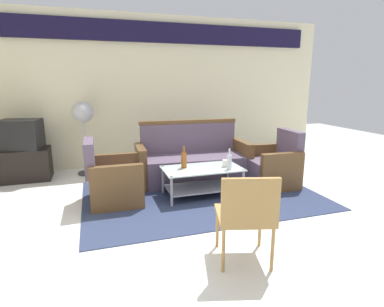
% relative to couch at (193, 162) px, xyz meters
% --- Properties ---
extents(ground_plane, '(14.00, 14.00, 0.00)m').
position_rel_couch_xyz_m(ground_plane, '(-0.07, -1.66, -0.32)').
color(ground_plane, white).
extents(wall_back, '(6.52, 0.19, 2.80)m').
position_rel_couch_xyz_m(wall_back, '(-0.07, 1.39, 1.16)').
color(wall_back, beige).
rests_on(wall_back, ground).
extents(rug, '(3.25, 2.18, 0.01)m').
position_rel_couch_xyz_m(rug, '(-0.09, -0.70, -0.31)').
color(rug, '#2D3856').
rests_on(rug, ground).
extents(couch, '(1.83, 0.82, 0.96)m').
position_rel_couch_xyz_m(couch, '(0.00, 0.00, 0.00)').
color(couch, '#5B4C60').
rests_on(couch, rug).
extents(armchair_left, '(0.71, 0.77, 0.85)m').
position_rel_couch_xyz_m(armchair_left, '(-1.30, -0.56, -0.03)').
color(armchair_left, '#5B4C60').
rests_on(armchair_left, rug).
extents(armchair_right, '(0.73, 0.79, 0.85)m').
position_rel_couch_xyz_m(armchair_right, '(1.12, -0.59, -0.03)').
color(armchair_right, '#5B4C60').
rests_on(armchair_right, rug).
extents(coffee_table, '(1.10, 0.60, 0.40)m').
position_rel_couch_xyz_m(coffee_table, '(-0.09, -0.71, -0.04)').
color(coffee_table, silver).
rests_on(coffee_table, rug).
extents(bottle_clear, '(0.07, 0.07, 0.29)m').
position_rel_couch_xyz_m(bottle_clear, '(0.24, -0.88, 0.21)').
color(bottle_clear, silver).
rests_on(bottle_clear, coffee_table).
extents(bottle_brown, '(0.08, 0.08, 0.30)m').
position_rel_couch_xyz_m(bottle_brown, '(-0.33, -0.62, 0.21)').
color(bottle_brown, brown).
rests_on(bottle_brown, coffee_table).
extents(cup, '(0.08, 0.08, 0.10)m').
position_rel_couch_xyz_m(cup, '(0.24, -0.75, 0.14)').
color(cup, silver).
rests_on(cup, coffee_table).
extents(tv_stand, '(0.80, 0.50, 0.52)m').
position_rel_couch_xyz_m(tv_stand, '(-2.62, 0.89, -0.06)').
color(tv_stand, black).
rests_on(tv_stand, ground).
extents(television, '(0.67, 0.55, 0.48)m').
position_rel_couch_xyz_m(television, '(-2.62, 0.89, 0.44)').
color(television, black).
rests_on(television, tv_stand).
extents(pedestal_fan, '(0.36, 0.36, 1.27)m').
position_rel_couch_xyz_m(pedestal_fan, '(-1.65, 0.94, 0.70)').
color(pedestal_fan, '#2D2D33').
rests_on(pedestal_fan, ground).
extents(wicker_chair, '(0.59, 0.59, 0.84)m').
position_rel_couch_xyz_m(wicker_chair, '(-0.30, -2.43, 0.18)').
color(wicker_chair, '#AD844C').
rests_on(wicker_chair, ground).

